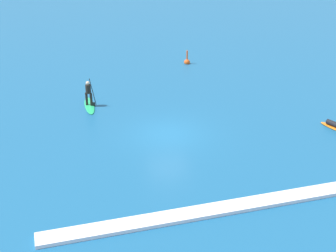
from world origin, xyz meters
TOP-DOWN VIEW (x-y plane):
  - ground_plane at (0.00, 0.00)m, footprint 120.00×120.00m
  - surfer_on_green_board at (-3.91, 5.44)m, footprint 0.84×3.00m
  - marker_buoy at (5.19, 12.26)m, footprint 0.51×0.51m
  - wave_crest at (0.00, -8.11)m, footprint 15.95×0.90m

SIDE VIEW (x-z plane):
  - ground_plane at x=0.00m, z-range 0.00..0.00m
  - wave_crest at x=0.00m, z-range 0.00..0.18m
  - marker_buoy at x=5.19m, z-range -0.45..0.81m
  - surfer_on_green_board at x=-3.91m, z-range -0.50..1.52m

